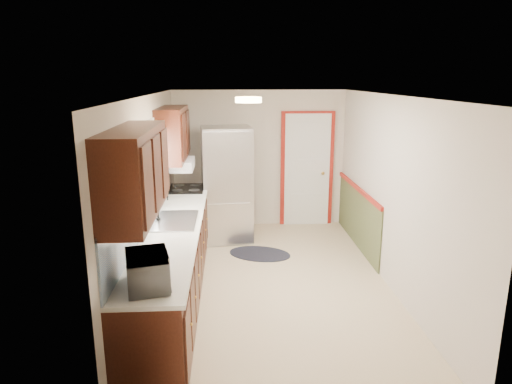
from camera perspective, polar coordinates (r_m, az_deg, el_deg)
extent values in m
cube|color=#C9B48E|center=(6.06, 1.95, -11.36)|extent=(3.20, 5.20, 0.12)
cube|color=white|center=(5.47, 2.17, 11.97)|extent=(3.20, 5.20, 0.12)
cube|color=beige|center=(8.08, 0.40, 4.13)|extent=(3.20, 0.10, 2.40)
cube|color=beige|center=(3.30, 6.16, -11.18)|extent=(3.20, 0.10, 2.40)
cube|color=beige|center=(5.70, -13.12, -0.51)|extent=(0.10, 5.20, 2.40)
cube|color=beige|center=(5.97, 16.54, -0.08)|extent=(0.10, 5.20, 2.40)
cube|color=#35140C|center=(5.62, -10.15, -8.67)|extent=(0.60, 4.00, 0.90)
cube|color=silver|center=(5.45, -10.20, -4.11)|extent=(0.63, 4.00, 0.04)
cube|color=#4E86BF|center=(5.41, -13.53, -1.16)|extent=(0.02, 4.00, 0.55)
cube|color=#35140C|center=(4.00, -14.89, 2.39)|extent=(0.35, 1.40, 0.75)
cube|color=#35140C|center=(6.64, -10.36, 7.15)|extent=(0.35, 1.20, 0.75)
cube|color=white|center=(5.42, -13.56, 3.26)|extent=(0.02, 1.00, 0.90)
cube|color=#E1482A|center=(5.36, -13.30, 6.94)|extent=(0.05, 1.12, 0.24)
cube|color=#B7B7BC|center=(5.54, -10.15, -3.55)|extent=(0.52, 0.82, 0.02)
cube|color=white|center=(6.75, -9.72, 3.42)|extent=(0.45, 0.60, 0.15)
cube|color=maroon|center=(8.19, 6.37, 2.75)|extent=(0.94, 0.05, 2.08)
cube|color=white|center=(8.16, 6.40, 2.71)|extent=(0.80, 0.04, 2.00)
cube|color=#4A522E|center=(7.40, 12.58, -3.14)|extent=(0.02, 2.30, 0.90)
cube|color=maroon|center=(7.28, 12.67, 0.39)|extent=(0.04, 2.30, 0.06)
cylinder|color=#FFD88C|center=(5.25, -0.95, 11.45)|extent=(0.30, 0.30, 0.06)
imported|color=white|center=(3.86, -13.39, -9.13)|extent=(0.38, 0.55, 0.34)
cube|color=#B7B7BC|center=(7.38, -3.65, 0.98)|extent=(0.84, 0.80, 1.86)
cylinder|color=black|center=(7.02, -5.75, -0.53)|extent=(0.02, 0.02, 1.30)
ellipsoid|color=black|center=(6.98, 0.46, -7.72)|extent=(1.09, 0.89, 0.01)
cube|color=black|center=(7.07, -8.68, 0.44)|extent=(0.53, 0.64, 0.02)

